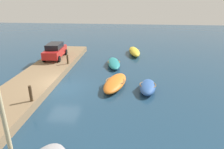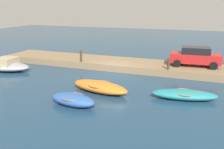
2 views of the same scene
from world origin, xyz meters
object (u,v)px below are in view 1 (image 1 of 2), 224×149
Objects in this scene: rowboat_teal at (114,63)px; rowboat_yellow at (134,51)px; dinghy_blue at (148,87)px; rowboat_orange at (115,83)px; mooring_post_west at (68,59)px; parked_car at (55,51)px; mooring_post_mid_west at (31,93)px.

rowboat_yellow is at bearing 145.53° from rowboat_teal.
rowboat_teal is 6.84m from dinghy_blue.
rowboat_teal is 5.49m from rowboat_orange.
parked_car reaches higher than mooring_post_west.
rowboat_yellow is 1.07× the size of parked_car.
mooring_post_west is (-4.39, -7.86, 0.72)m from dinghy_blue.
mooring_post_west is 7.96m from mooring_post_mid_west.
rowboat_orange is at bearing -3.47° from rowboat_teal.
dinghy_blue is 2.70m from rowboat_orange.
dinghy_blue is 0.69× the size of rowboat_orange.
parked_car is (-5.78, -7.24, 1.10)m from rowboat_orange.
parked_car is at bearing -116.23° from dinghy_blue.
rowboat_orange is 10.50m from rowboat_yellow.
mooring_post_mid_west is 10.12m from parked_car.
rowboat_teal is at bearing -145.07° from dinghy_blue.
rowboat_orange is at bearing -95.60° from dinghy_blue.
mooring_post_west reaches higher than rowboat_orange.
mooring_post_mid_west reaches higher than dinghy_blue.
dinghy_blue is at bearing 114.40° from mooring_post_mid_west.
rowboat_orange is at bearing 53.78° from mooring_post_west.
rowboat_yellow is 10.04m from parked_car.
mooring_post_mid_west is (14.50, -6.84, 0.76)m from rowboat_yellow.
mooring_post_west is 0.23× the size of parked_car.
mooring_post_west reaches higher than rowboat_teal.
dinghy_blue is at bearing 60.82° from mooring_post_west.
mooring_post_mid_west reaches higher than mooring_post_west.
mooring_post_west is 2.84m from parked_car.
dinghy_blue is 2.76× the size of mooring_post_mid_west.
mooring_post_west is at bearing 42.53° from parked_car.
rowboat_orange is 6.51m from mooring_post_west.
dinghy_blue is 11.79m from parked_car.
parked_car is at bearing -70.78° from rowboat_yellow.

